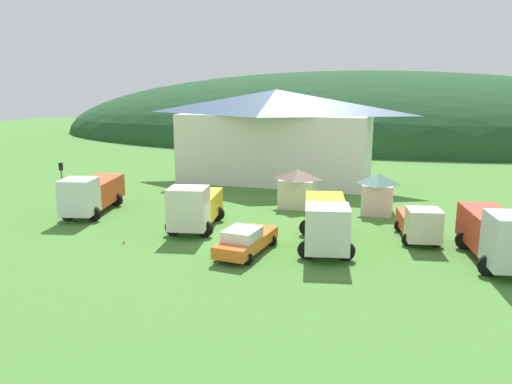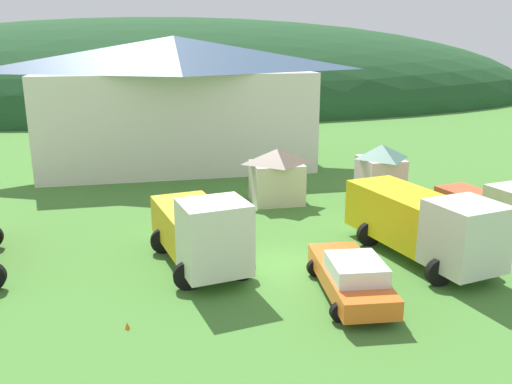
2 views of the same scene
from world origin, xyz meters
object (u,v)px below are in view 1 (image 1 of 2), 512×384
object	(u,v)px
traffic_cone_near_pickup	(124,244)
tow_truck_silver	(497,234)
heavy_rig_white	(92,193)
light_truck_cream	(419,223)
heavy_rig_striped	(195,206)
play_shed_cream	(298,188)
traffic_light_west	(62,186)
depot_building	(276,134)
play_shed_pink	(378,193)
service_pickup_orange	(246,240)
flatbed_truck_yellow	(326,220)

from	to	relation	value
traffic_cone_near_pickup	tow_truck_silver	bearing A→B (deg)	8.46
heavy_rig_white	light_truck_cream	bearing A→B (deg)	77.55
heavy_rig_striped	tow_truck_silver	distance (m)	18.93
heavy_rig_white	traffic_cone_near_pickup	bearing A→B (deg)	34.15
heavy_rig_white	light_truck_cream	world-z (taller)	heavy_rig_white
play_shed_cream	heavy_rig_striped	xyz separation A→B (m)	(-5.35, -8.45, 0.01)
traffic_light_west	heavy_rig_striped	bearing A→B (deg)	4.91
depot_building	traffic_light_west	distance (m)	22.75
tow_truck_silver	heavy_rig_white	bearing A→B (deg)	-105.91
depot_building	heavy_rig_white	xyz separation A→B (m)	(-9.99, -17.53, -3.23)
play_shed_pink	traffic_cone_near_pickup	distance (m)	19.54
heavy_rig_white	traffic_light_west	distance (m)	2.73
heavy_rig_white	heavy_rig_striped	world-z (taller)	heavy_rig_striped
play_shed_pink	service_pickup_orange	size ratio (longest dim) A/B	0.57
traffic_cone_near_pickup	depot_building	bearing A→B (deg)	81.63
tow_truck_silver	light_truck_cream	bearing A→B (deg)	-138.14
play_shed_cream	traffic_cone_near_pickup	distance (m)	15.38
depot_building	light_truck_cream	xyz separation A→B (m)	(14.33, -17.09, -3.68)
heavy_rig_white	flatbed_truck_yellow	bearing A→B (deg)	68.30
depot_building	play_shed_pink	bearing A→B (deg)	-43.66
play_shed_cream	tow_truck_silver	distance (m)	16.60
light_truck_cream	play_shed_cream	bearing A→B (deg)	-134.80
tow_truck_silver	service_pickup_orange	size ratio (longest dim) A/B	1.38
tow_truck_silver	traffic_cone_near_pickup	bearing A→B (deg)	-92.00
depot_building	service_pickup_orange	distance (m)	23.70
service_pickup_orange	play_shed_cream	bearing A→B (deg)	-176.07
play_shed_cream	depot_building	bearing A→B (deg)	114.52
heavy_rig_striped	traffic_light_west	world-z (taller)	traffic_light_west
play_shed_pink	traffic_cone_near_pickup	bearing A→B (deg)	-139.06
flatbed_truck_yellow	traffic_cone_near_pickup	bearing A→B (deg)	-86.82
play_shed_cream	play_shed_pink	distance (m)	6.39
heavy_rig_striped	flatbed_truck_yellow	world-z (taller)	heavy_rig_striped
heavy_rig_striped	service_pickup_orange	world-z (taller)	heavy_rig_striped
depot_building	play_shed_cream	bearing A→B (deg)	-65.48
light_truck_cream	service_pickup_orange	bearing A→B (deg)	-69.89
tow_truck_silver	traffic_light_west	bearing A→B (deg)	-100.99
tow_truck_silver	service_pickup_orange	xyz separation A→B (m)	(-13.88, -2.67, -0.92)
depot_building	heavy_rig_white	size ratio (longest dim) A/B	2.53
tow_truck_silver	traffic_cone_near_pickup	xyz separation A→B (m)	(-21.86, -3.25, -1.75)
heavy_rig_white	flatbed_truck_yellow	size ratio (longest dim) A/B	1.02
play_shed_cream	service_pickup_orange	size ratio (longest dim) A/B	0.57
traffic_cone_near_pickup	service_pickup_orange	bearing A→B (deg)	4.16
heavy_rig_striped	flatbed_truck_yellow	distance (m)	9.38
traffic_cone_near_pickup	play_shed_pink	bearing A→B (deg)	40.94
play_shed_pink	traffic_cone_near_pickup	xyz separation A→B (m)	(-14.71, -12.76, -1.64)
play_shed_pink	depot_building	bearing A→B (deg)	136.34
heavy_rig_striped	traffic_light_west	distance (m)	10.26
service_pickup_orange	heavy_rig_striped	bearing A→B (deg)	-121.76
play_shed_cream	tow_truck_silver	bearing A→B (deg)	-35.30
depot_building	play_shed_pink	xyz separation A→B (m)	(11.25, -10.73, -3.22)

